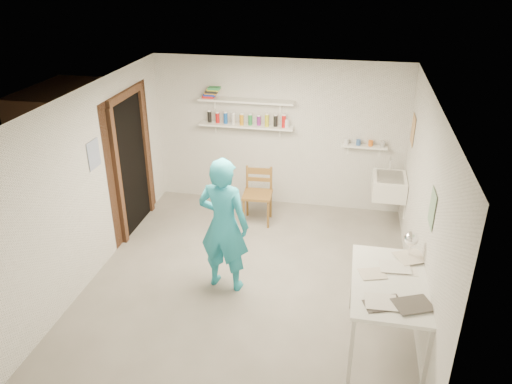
% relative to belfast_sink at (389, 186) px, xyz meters
% --- Properties ---
extents(floor, '(4.00, 4.50, 0.02)m').
position_rel_belfast_sink_xyz_m(floor, '(-1.75, -1.70, -0.71)').
color(floor, slate).
rests_on(floor, ground).
extents(ceiling, '(4.00, 4.50, 0.02)m').
position_rel_belfast_sink_xyz_m(ceiling, '(-1.75, -1.70, 1.71)').
color(ceiling, silver).
rests_on(ceiling, wall_back).
extents(wall_back, '(4.00, 0.02, 2.40)m').
position_rel_belfast_sink_xyz_m(wall_back, '(-1.75, 0.56, 0.50)').
color(wall_back, silver).
rests_on(wall_back, ground).
extents(wall_front, '(4.00, 0.02, 2.40)m').
position_rel_belfast_sink_xyz_m(wall_front, '(-1.75, -3.96, 0.50)').
color(wall_front, silver).
rests_on(wall_front, ground).
extents(wall_left, '(0.02, 4.50, 2.40)m').
position_rel_belfast_sink_xyz_m(wall_left, '(-3.76, -1.70, 0.50)').
color(wall_left, silver).
rests_on(wall_left, ground).
extents(wall_right, '(0.02, 4.50, 2.40)m').
position_rel_belfast_sink_xyz_m(wall_right, '(0.26, -1.70, 0.50)').
color(wall_right, silver).
rests_on(wall_right, ground).
extents(doorway_recess, '(0.02, 0.90, 2.00)m').
position_rel_belfast_sink_xyz_m(doorway_recess, '(-3.74, -0.65, 0.30)').
color(doorway_recess, black).
rests_on(doorway_recess, wall_left).
extents(corridor_box, '(1.40, 1.50, 2.10)m').
position_rel_belfast_sink_xyz_m(corridor_box, '(-4.45, -0.65, 0.35)').
color(corridor_box, brown).
rests_on(corridor_box, ground).
extents(door_lintel, '(0.06, 1.05, 0.10)m').
position_rel_belfast_sink_xyz_m(door_lintel, '(-3.72, -0.65, 1.35)').
color(door_lintel, brown).
rests_on(door_lintel, wall_left).
extents(door_jamb_near, '(0.06, 0.10, 2.00)m').
position_rel_belfast_sink_xyz_m(door_jamb_near, '(-3.72, -1.15, 0.30)').
color(door_jamb_near, brown).
rests_on(door_jamb_near, ground).
extents(door_jamb_far, '(0.06, 0.10, 2.00)m').
position_rel_belfast_sink_xyz_m(door_jamb_far, '(-3.72, -0.15, 0.30)').
color(door_jamb_far, brown).
rests_on(door_jamb_far, ground).
extents(shelf_lower, '(1.50, 0.22, 0.03)m').
position_rel_belfast_sink_xyz_m(shelf_lower, '(-2.25, 0.43, 0.65)').
color(shelf_lower, white).
rests_on(shelf_lower, wall_back).
extents(shelf_upper, '(1.50, 0.22, 0.03)m').
position_rel_belfast_sink_xyz_m(shelf_upper, '(-2.25, 0.43, 1.05)').
color(shelf_upper, white).
rests_on(shelf_upper, wall_back).
extents(ledge_shelf, '(0.70, 0.14, 0.03)m').
position_rel_belfast_sink_xyz_m(ledge_shelf, '(-0.40, 0.47, 0.42)').
color(ledge_shelf, white).
rests_on(ledge_shelf, wall_back).
extents(poster_left, '(0.01, 0.28, 0.36)m').
position_rel_belfast_sink_xyz_m(poster_left, '(-3.74, -1.65, 0.85)').
color(poster_left, '#334C7F').
rests_on(poster_left, wall_left).
extents(poster_right_a, '(0.01, 0.34, 0.42)m').
position_rel_belfast_sink_xyz_m(poster_right_a, '(0.24, 0.10, 0.85)').
color(poster_right_a, '#995933').
rests_on(poster_right_a, wall_right).
extents(poster_right_b, '(0.01, 0.30, 0.38)m').
position_rel_belfast_sink_xyz_m(poster_right_b, '(0.24, -2.25, 0.80)').
color(poster_right_b, '#3F724C').
rests_on(poster_right_b, wall_right).
extents(belfast_sink, '(0.48, 0.60, 0.30)m').
position_rel_belfast_sink_xyz_m(belfast_sink, '(0.00, 0.00, 0.00)').
color(belfast_sink, white).
rests_on(belfast_sink, wall_right).
extents(man, '(0.69, 0.50, 1.73)m').
position_rel_belfast_sink_xyz_m(man, '(-2.03, -1.90, 0.17)').
color(man, teal).
rests_on(man, ground).
extents(wall_clock, '(0.31, 0.08, 0.31)m').
position_rel_belfast_sink_xyz_m(wall_clock, '(-2.06, -1.68, 0.45)').
color(wall_clock, '#F5EFA7').
rests_on(wall_clock, man).
extents(wooden_chair, '(0.46, 0.44, 0.93)m').
position_rel_belfast_sink_xyz_m(wooden_chair, '(-1.94, -0.20, -0.23)').
color(wooden_chair, brown).
rests_on(wooden_chair, ground).
extents(work_table, '(0.76, 1.27, 0.85)m').
position_rel_belfast_sink_xyz_m(work_table, '(-0.11, -2.65, -0.28)').
color(work_table, white).
rests_on(work_table, ground).
extents(desk_lamp, '(0.16, 0.16, 0.16)m').
position_rel_belfast_sink_xyz_m(desk_lamp, '(0.10, -2.14, 0.37)').
color(desk_lamp, white).
rests_on(desk_lamp, work_table).
extents(spray_cans, '(1.32, 0.06, 0.17)m').
position_rel_belfast_sink_xyz_m(spray_cans, '(-2.25, 0.43, 0.75)').
color(spray_cans, black).
rests_on(spray_cans, shelf_lower).
extents(book_stack, '(0.28, 0.14, 0.17)m').
position_rel_belfast_sink_xyz_m(book_stack, '(-2.80, 0.43, 1.15)').
color(book_stack, red).
rests_on(book_stack, shelf_upper).
extents(ledge_pots, '(0.48, 0.07, 0.09)m').
position_rel_belfast_sink_xyz_m(ledge_pots, '(-0.40, 0.47, 0.48)').
color(ledge_pots, silver).
rests_on(ledge_pots, ledge_shelf).
extents(papers, '(0.30, 0.22, 0.03)m').
position_rel_belfast_sink_xyz_m(papers, '(-0.11, -2.65, 0.17)').
color(papers, silver).
rests_on(papers, work_table).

